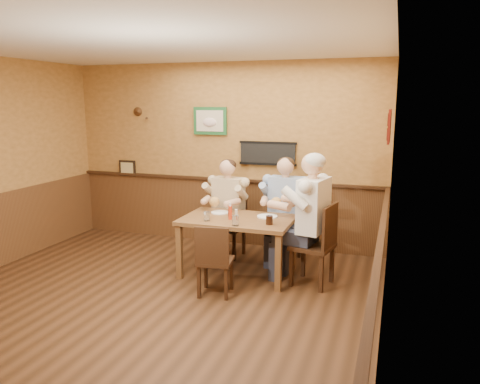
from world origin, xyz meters
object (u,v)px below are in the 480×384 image
at_px(chair_back_left, 229,226).
at_px(diner_blue_polo, 285,215).
at_px(diner_white_elder, 313,227).
at_px(pepper_shaker, 230,213).
at_px(chair_right_end, 312,244).
at_px(hot_sauce_bottle, 230,212).
at_px(dining_table, 238,225).
at_px(chair_back_right, 285,228).
at_px(water_glass_mid, 235,220).
at_px(salt_shaker, 236,213).
at_px(chair_near_side, 215,259).
at_px(diner_tan_shirt, 228,213).
at_px(water_glass_left, 207,216).
at_px(cola_tumbler, 269,220).

relative_size(chair_back_left, diner_blue_polo, 0.68).
height_order(diner_white_elder, pepper_shaker, diner_white_elder).
bearing_deg(chair_back_left, chair_right_end, -21.19).
height_order(diner_blue_polo, hot_sauce_bottle, diner_blue_polo).
xyz_separation_m(chair_right_end, hot_sauce_bottle, (-1.04, -0.06, 0.34)).
xyz_separation_m(dining_table, chair_back_right, (0.45, 0.74, -0.20)).
bearing_deg(pepper_shaker, diner_white_elder, -4.42).
bearing_deg(chair_back_right, water_glass_mid, -105.26).
bearing_deg(diner_white_elder, salt_shaker, -86.09).
xyz_separation_m(chair_back_right, salt_shaker, (-0.50, -0.65, 0.33)).
bearing_deg(diner_white_elder, chair_near_side, -46.14).
height_order(diner_white_elder, salt_shaker, diner_white_elder).
height_order(diner_tan_shirt, water_glass_mid, diner_tan_shirt).
xyz_separation_m(water_glass_left, cola_tumbler, (0.79, 0.08, -0.00)).
xyz_separation_m(chair_near_side, diner_white_elder, (1.01, 0.65, 0.30)).
bearing_deg(dining_table, chair_back_left, 119.06).
bearing_deg(chair_back_right, chair_right_end, -53.52).
xyz_separation_m(diner_blue_polo, cola_tumbler, (0.02, -0.92, 0.15)).
bearing_deg(cola_tumbler, diner_blue_polo, 91.08).
bearing_deg(chair_back_left, chair_back_right, 12.73).
bearing_deg(salt_shaker, diner_blue_polo, 52.63).
relative_size(chair_right_end, salt_shaker, 11.31).
bearing_deg(water_glass_left, pepper_shaker, 57.33).
relative_size(chair_near_side, hot_sauce_bottle, 4.41).
bearing_deg(water_glass_mid, chair_right_end, 19.91).
distance_m(chair_back_left, diner_white_elder, 1.53).
relative_size(chair_right_end, diner_white_elder, 0.70).
bearing_deg(chair_near_side, hot_sauce_bottle, -95.45).
height_order(chair_right_end, chair_near_side, chair_right_end).
height_order(chair_back_left, chair_near_side, chair_back_left).
bearing_deg(chair_right_end, cola_tumbler, -63.60).
distance_m(chair_back_left, chair_back_right, 0.81).
bearing_deg(water_glass_left, chair_back_left, 92.57).
bearing_deg(diner_blue_polo, cola_tumbler, -86.36).
xyz_separation_m(dining_table, chair_right_end, (0.98, -0.04, -0.15)).
bearing_deg(diner_tan_shirt, dining_table, -54.92).
height_order(chair_near_side, water_glass_mid, water_glass_mid).
bearing_deg(diner_tan_shirt, cola_tumbler, -38.95).
distance_m(diner_blue_polo, pepper_shaker, 0.91).
height_order(diner_blue_polo, cola_tumbler, diner_blue_polo).
relative_size(dining_table, chair_back_left, 1.57).
bearing_deg(hot_sauce_bottle, chair_back_left, 111.69).
xyz_separation_m(chair_near_side, hot_sauce_bottle, (-0.03, 0.59, 0.42)).
xyz_separation_m(chair_back_left, pepper_shaker, (0.23, -0.60, 0.35)).
height_order(dining_table, chair_back_left, chair_back_left).
relative_size(diner_white_elder, water_glass_left, 12.80).
xyz_separation_m(chair_back_right, diner_blue_polo, (0.00, 0.00, 0.20)).
relative_size(chair_back_left, chair_near_side, 1.05).
bearing_deg(pepper_shaker, cola_tumbler, -20.77).
xyz_separation_m(water_glass_left, salt_shaker, (0.27, 0.34, -0.01)).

